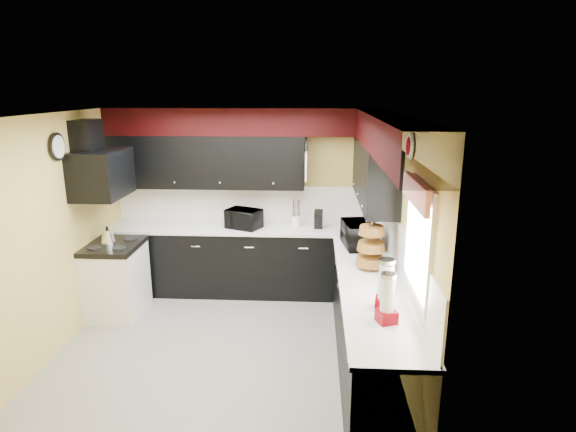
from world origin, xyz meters
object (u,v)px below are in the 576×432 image
at_px(toaster_oven, 244,219).
at_px(microwave, 360,235).
at_px(utensil_crock, 296,221).
at_px(kettle, 108,236).
at_px(knife_block, 318,220).

distance_m(toaster_oven, microwave, 1.63).
bearing_deg(utensil_crock, toaster_oven, -171.66).
bearing_deg(kettle, utensil_crock, 18.36).
distance_m(microwave, kettle, 3.05).
xyz_separation_m(utensil_crock, kettle, (-2.27, -0.75, -0.01)).
height_order(toaster_oven, knife_block, toaster_oven).
distance_m(microwave, knife_block, 0.87).
distance_m(utensil_crock, knife_block, 0.31).
height_order(microwave, kettle, microwave).
xyz_separation_m(microwave, utensil_crock, (-0.78, 0.80, -0.08)).
bearing_deg(knife_block, utensil_crock, 169.53).
height_order(utensil_crock, knife_block, knife_block).
height_order(toaster_oven, utensil_crock, toaster_oven).
relative_size(microwave, knife_block, 2.20).
xyz_separation_m(microwave, knife_block, (-0.48, 0.73, -0.03)).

